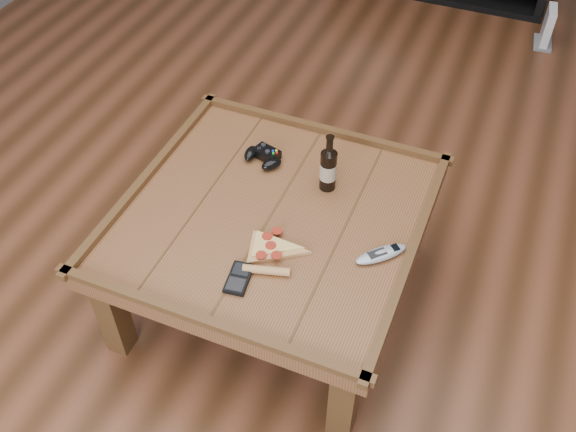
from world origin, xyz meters
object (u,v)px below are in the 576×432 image
at_px(coffee_table, 272,226).
at_px(smartphone, 239,278).
at_px(game_controller, 263,156).
at_px(pizza_slice, 270,251).
at_px(beer_bottle, 328,168).
at_px(game_console, 547,28).
at_px(remote_control, 381,254).

distance_m(coffee_table, smartphone, 0.31).
bearing_deg(game_controller, coffee_table, -44.66).
bearing_deg(pizza_slice, coffee_table, 95.92).
relative_size(coffee_table, beer_bottle, 4.54).
xyz_separation_m(game_controller, smartphone, (0.16, -0.54, -0.01)).
bearing_deg(game_console, remote_control, -104.24).
xyz_separation_m(coffee_table, beer_bottle, (0.13, 0.20, 0.15)).
xyz_separation_m(pizza_slice, smartphone, (-0.05, -0.14, -0.00)).
xyz_separation_m(game_controller, remote_control, (0.53, -0.28, -0.01)).
relative_size(smartphone, game_console, 0.57).
relative_size(game_controller, game_console, 0.71).
relative_size(beer_bottle, game_controller, 1.40).
height_order(game_controller, smartphone, game_controller).
bearing_deg(remote_control, beer_bottle, -176.84).
height_order(game_controller, pizza_slice, game_controller).
distance_m(beer_bottle, pizza_slice, 0.37).
xyz_separation_m(coffee_table, game_console, (0.74, 2.29, -0.29)).
bearing_deg(pizza_slice, game_controller, 100.92).
xyz_separation_m(coffee_table, pizza_slice, (0.06, -0.16, 0.07)).
bearing_deg(game_console, coffee_table, -113.81).
xyz_separation_m(beer_bottle, smartphone, (-0.11, -0.50, -0.08)).
distance_m(coffee_table, beer_bottle, 0.28).
height_order(beer_bottle, smartphone, beer_bottle).
distance_m(beer_bottle, smartphone, 0.52).
bearing_deg(remote_control, game_console, 126.65).
relative_size(beer_bottle, pizza_slice, 0.76).
bearing_deg(game_controller, beer_bottle, 6.42).
height_order(beer_bottle, game_console, beer_bottle).
height_order(game_controller, game_console, game_controller).
distance_m(coffee_table, game_controller, 0.29).
relative_size(beer_bottle, game_console, 1.00).
xyz_separation_m(game_controller, game_console, (0.88, 2.05, -0.37)).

